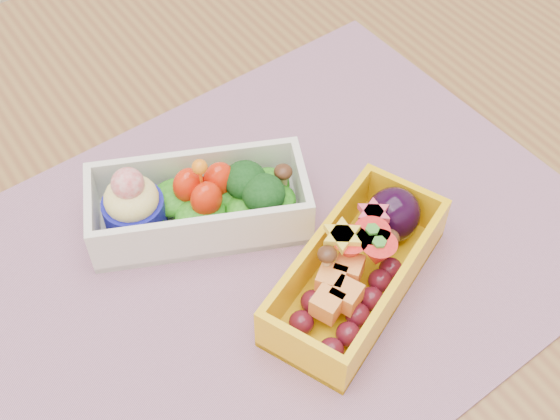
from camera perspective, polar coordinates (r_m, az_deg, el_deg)
table at (r=0.69m, az=1.92°, el=-4.72°), size 1.20×0.80×0.75m
placemat at (r=0.58m, az=-0.33°, el=-3.07°), size 0.49×0.38×0.00m
bento_white at (r=0.58m, az=-6.28°, el=0.54°), size 0.18×0.14×0.07m
bento_yellow at (r=0.54m, az=6.05°, el=-4.28°), size 0.17×0.13×0.05m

